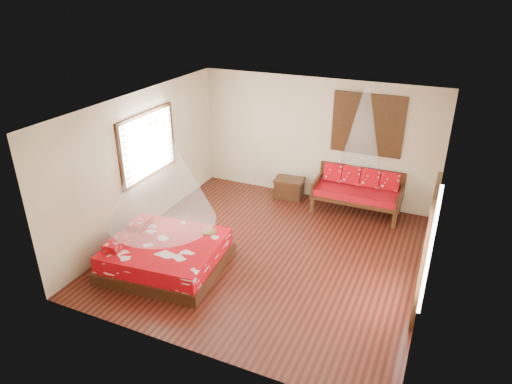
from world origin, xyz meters
TOP-DOWN VIEW (x-y plane):
  - room at (0.00, 0.00)m, footprint 5.54×5.54m
  - bed at (-1.52, -1.16)m, footprint 2.14×1.97m
  - daybed at (1.11, 2.39)m, footprint 1.89×0.84m
  - storage_chest at (-0.50, 2.45)m, footprint 0.71×0.55m
  - shutter_panel at (1.11, 2.72)m, footprint 1.52×0.06m
  - window_left at (-2.71, 0.20)m, footprint 0.10×1.74m
  - glazed_door at (2.72, -0.60)m, footprint 0.08×1.02m
  - wine_tray at (-0.97, -0.52)m, footprint 0.27×0.27m
  - mosquito_net_main at (-1.50, -1.16)m, footprint 1.83×1.83m
  - mosquito_net_daybed at (1.11, 2.25)m, footprint 0.77×0.77m

SIDE VIEW (x-z plane):
  - storage_chest at x=-0.50m, z-range 0.00..0.47m
  - bed at x=-1.52m, z-range -0.06..0.57m
  - daybed at x=1.11m, z-range 0.04..1.01m
  - wine_tray at x=-0.97m, z-range 0.45..0.66m
  - glazed_door at x=2.72m, z-range -0.01..2.15m
  - room at x=0.00m, z-range -0.02..2.82m
  - window_left at x=-2.71m, z-range 1.03..2.37m
  - mosquito_net_main at x=-1.50m, z-range 0.95..2.75m
  - shutter_panel at x=1.11m, z-range 1.24..2.56m
  - mosquito_net_daybed at x=1.11m, z-range 1.25..2.75m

